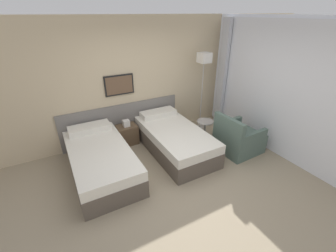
{
  "coord_description": "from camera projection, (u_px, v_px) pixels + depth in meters",
  "views": [
    {
      "loc": [
        -1.74,
        -2.65,
        2.74
      ],
      "look_at": [
        0.2,
        0.89,
        0.68
      ],
      "focal_mm": 24.0,
      "sensor_mm": 36.0,
      "label": 1
    }
  ],
  "objects": [
    {
      "name": "ground_plane",
      "position": [
        182.0,
        181.0,
        4.06
      ],
      "size": [
        16.0,
        16.0,
        0.0
      ],
      "primitive_type": "plane",
      "color": "gray"
    },
    {
      "name": "wall_headboard",
      "position": [
        135.0,
        83.0,
        5.05
      ],
      "size": [
        10.0,
        0.1,
        2.7
      ],
      "color": "#C6B28E",
      "rests_on": "ground_plane"
    },
    {
      "name": "wall_window",
      "position": [
        289.0,
        93.0,
        4.33
      ],
      "size": [
        0.21,
        4.51,
        2.7
      ],
      "color": "white",
      "rests_on": "ground_plane"
    },
    {
      "name": "bed_near_door",
      "position": [
        101.0,
        160.0,
        4.18
      ],
      "size": [
        1.04,
        2.03,
        0.66
      ],
      "color": "brown",
      "rests_on": "ground_plane"
    },
    {
      "name": "bed_near_window",
      "position": [
        174.0,
        139.0,
        4.86
      ],
      "size": [
        1.04,
        2.03,
        0.66
      ],
      "color": "brown",
      "rests_on": "ground_plane"
    },
    {
      "name": "nightstand",
      "position": [
        127.0,
        134.0,
        5.15
      ],
      "size": [
        0.45,
        0.36,
        0.58
      ],
      "color": "brown",
      "rests_on": "ground_plane"
    },
    {
      "name": "floor_lamp",
      "position": [
        204.0,
        65.0,
        5.21
      ],
      "size": [
        0.26,
        0.26,
        1.91
      ],
      "color": "#9E9993",
      "rests_on": "ground_plane"
    },
    {
      "name": "side_table",
      "position": [
        205.0,
        128.0,
        5.15
      ],
      "size": [
        0.37,
        0.37,
        0.54
      ],
      "color": "gray",
      "rests_on": "ground_plane"
    },
    {
      "name": "armchair",
      "position": [
        238.0,
        139.0,
        4.85
      ],
      "size": [
        0.88,
        0.82,
        0.86
      ],
      "rotation": [
        0.0,
        0.0,
        1.61
      ],
      "color": "#4C6056",
      "rests_on": "ground_plane"
    }
  ]
}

